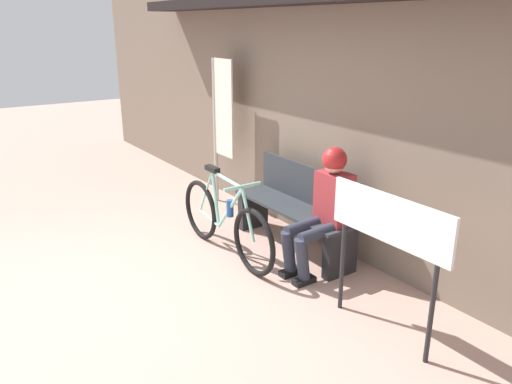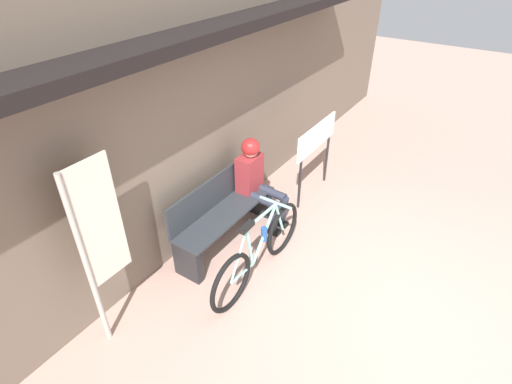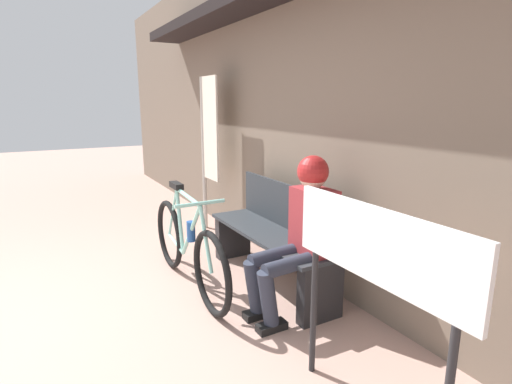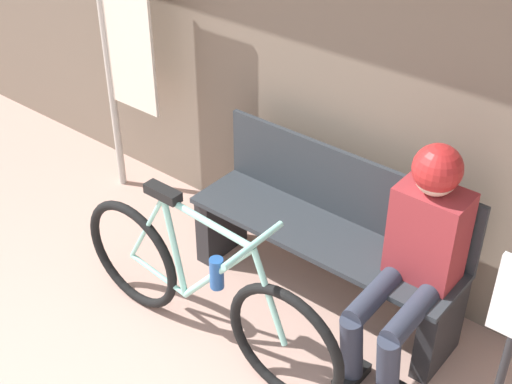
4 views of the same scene
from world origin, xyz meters
name	(u,v)px [view 3 (image 3 of 4)]	position (x,y,z in m)	size (l,w,h in m)	color
storefront_wall	(312,92)	(0.00, 2.52, 1.66)	(12.00, 0.56, 3.20)	#756656
park_bench_near	(274,238)	(0.02, 2.14, 0.41)	(1.55, 0.42, 0.88)	#2D3338
bicycle	(188,248)	(-0.25, 1.44, 0.36)	(1.70, 0.40, 0.89)	black
person_seated	(302,226)	(0.58, 2.02, 0.70)	(0.34, 0.64, 1.21)	#2D3342
banner_pole	(208,138)	(-1.60, 2.21, 1.16)	(0.45, 0.05, 1.87)	#B7B2A8
signboard	(374,261)	(1.60, 1.70, 0.86)	(1.08, 0.04, 1.12)	#232326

